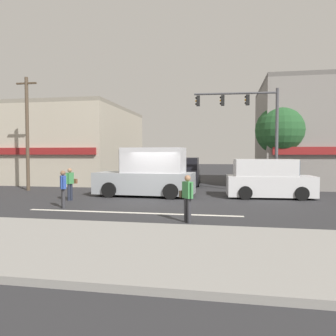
{
  "coord_description": "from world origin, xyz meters",
  "views": [
    {
      "loc": [
        3.82,
        -16.29,
        2.41
      ],
      "look_at": [
        0.54,
        2.0,
        1.6
      ],
      "focal_mm": 35.0,
      "sensor_mm": 36.0,
      "label": 1
    }
  ],
  "objects_px": {
    "street_tree": "(280,131)",
    "pedestrian_foreground_with_bag": "(187,195)",
    "utility_pole_near_left": "(27,132)",
    "box_truck_crossing_leftbound": "(148,174)",
    "pedestrian_far_side": "(63,187)",
    "traffic_light_mast": "(254,121)",
    "van_parked_curbside": "(268,179)",
    "pedestrian_mid_crossing": "(70,182)",
    "van_crossing_center": "(186,172)",
    "utility_pole_far_right": "(291,132)"
  },
  "relations": [
    {
      "from": "utility_pole_near_left",
      "to": "van_parked_curbside",
      "type": "xyz_separation_m",
      "value": [
        15.07,
        -0.92,
        -2.83
      ]
    },
    {
      "from": "utility_pole_far_right",
      "to": "pedestrian_foreground_with_bag",
      "type": "distance_m",
      "value": 15.6
    },
    {
      "from": "van_parked_curbside",
      "to": "pedestrian_mid_crossing",
      "type": "xyz_separation_m",
      "value": [
        -10.19,
        -2.84,
        -0.05
      ]
    },
    {
      "from": "van_parked_curbside",
      "to": "traffic_light_mast",
      "type": "bearing_deg",
      "value": 118.43
    },
    {
      "from": "van_parked_curbside",
      "to": "pedestrian_far_side",
      "type": "distance_m",
      "value": 10.69
    },
    {
      "from": "street_tree",
      "to": "van_parked_curbside",
      "type": "xyz_separation_m",
      "value": [
        -1.3,
        -4.5,
        -2.96
      ]
    },
    {
      "from": "van_crossing_center",
      "to": "van_parked_curbside",
      "type": "xyz_separation_m",
      "value": [
        5.29,
        -6.4,
        0.0
      ]
    },
    {
      "from": "box_truck_crossing_leftbound",
      "to": "van_crossing_center",
      "type": "bearing_deg",
      "value": 78.98
    },
    {
      "from": "van_parked_curbside",
      "to": "pedestrian_mid_crossing",
      "type": "bearing_deg",
      "value": -164.41
    },
    {
      "from": "pedestrian_mid_crossing",
      "to": "van_parked_curbside",
      "type": "bearing_deg",
      "value": 15.59
    },
    {
      "from": "pedestrian_mid_crossing",
      "to": "van_crossing_center",
      "type": "bearing_deg",
      "value": 62.04
    },
    {
      "from": "van_parked_curbside",
      "to": "pedestrian_foreground_with_bag",
      "type": "distance_m",
      "value": 8.04
    },
    {
      "from": "pedestrian_foreground_with_bag",
      "to": "pedestrian_far_side",
      "type": "height_order",
      "value": "same"
    },
    {
      "from": "utility_pole_far_right",
      "to": "van_parked_curbside",
      "type": "height_order",
      "value": "utility_pole_far_right"
    },
    {
      "from": "utility_pole_far_right",
      "to": "pedestrian_far_side",
      "type": "relative_size",
      "value": 4.66
    },
    {
      "from": "box_truck_crossing_leftbound",
      "to": "van_crossing_center",
      "type": "distance_m",
      "value": 7.05
    },
    {
      "from": "utility_pole_near_left",
      "to": "van_crossing_center",
      "type": "xyz_separation_m",
      "value": [
        9.78,
        5.48,
        -2.83
      ]
    },
    {
      "from": "utility_pole_far_right",
      "to": "pedestrian_foreground_with_bag",
      "type": "xyz_separation_m",
      "value": [
        -6.0,
        -14.06,
        -3.09
      ]
    },
    {
      "from": "box_truck_crossing_leftbound",
      "to": "pedestrian_far_side",
      "type": "xyz_separation_m",
      "value": [
        -2.75,
        -4.61,
        -0.3
      ]
    },
    {
      "from": "street_tree",
      "to": "pedestrian_far_side",
      "type": "distance_m",
      "value": 14.68
    },
    {
      "from": "van_crossing_center",
      "to": "pedestrian_mid_crossing",
      "type": "relative_size",
      "value": 2.81
    },
    {
      "from": "utility_pole_near_left",
      "to": "box_truck_crossing_leftbound",
      "type": "height_order",
      "value": "utility_pole_near_left"
    },
    {
      "from": "street_tree",
      "to": "pedestrian_foreground_with_bag",
      "type": "relative_size",
      "value": 3.38
    },
    {
      "from": "utility_pole_near_left",
      "to": "pedestrian_mid_crossing",
      "type": "distance_m",
      "value": 6.8
    },
    {
      "from": "van_crossing_center",
      "to": "van_parked_curbside",
      "type": "bearing_deg",
      "value": -50.45
    },
    {
      "from": "pedestrian_foreground_with_bag",
      "to": "pedestrian_mid_crossing",
      "type": "relative_size",
      "value": 1.0
    },
    {
      "from": "street_tree",
      "to": "box_truck_crossing_leftbound",
      "type": "height_order",
      "value": "street_tree"
    },
    {
      "from": "pedestrian_far_side",
      "to": "pedestrian_foreground_with_bag",
      "type": "bearing_deg",
      "value": -19.7
    },
    {
      "from": "van_parked_curbside",
      "to": "pedestrian_foreground_with_bag",
      "type": "height_order",
      "value": "van_parked_curbside"
    },
    {
      "from": "utility_pole_near_left",
      "to": "pedestrian_mid_crossing",
      "type": "relative_size",
      "value": 4.41
    },
    {
      "from": "street_tree",
      "to": "traffic_light_mast",
      "type": "xyz_separation_m",
      "value": [
        -1.99,
        -3.22,
        0.34
      ]
    },
    {
      "from": "street_tree",
      "to": "pedestrian_foreground_with_bag",
      "type": "height_order",
      "value": "street_tree"
    },
    {
      "from": "pedestrian_foreground_with_bag",
      "to": "van_crossing_center",
      "type": "bearing_deg",
      "value": 97.09
    },
    {
      "from": "utility_pole_near_left",
      "to": "pedestrian_mid_crossing",
      "type": "xyz_separation_m",
      "value": [
        4.87,
        -3.77,
        -2.88
      ]
    },
    {
      "from": "utility_pole_far_right",
      "to": "van_crossing_center",
      "type": "height_order",
      "value": "utility_pole_far_right"
    },
    {
      "from": "traffic_light_mast",
      "to": "van_crossing_center",
      "type": "relative_size",
      "value": 1.32
    },
    {
      "from": "utility_pole_near_left",
      "to": "van_parked_curbside",
      "type": "relative_size",
      "value": 1.57
    },
    {
      "from": "pedestrian_foreground_with_bag",
      "to": "pedestrian_mid_crossing",
      "type": "height_order",
      "value": "same"
    },
    {
      "from": "pedestrian_far_side",
      "to": "traffic_light_mast",
      "type": "bearing_deg",
      "value": 36.38
    },
    {
      "from": "pedestrian_foreground_with_bag",
      "to": "pedestrian_far_side",
      "type": "bearing_deg",
      "value": 160.3
    },
    {
      "from": "van_crossing_center",
      "to": "utility_pole_far_right",
      "type": "bearing_deg",
      "value": 3.49
    },
    {
      "from": "traffic_light_mast",
      "to": "pedestrian_foreground_with_bag",
      "type": "relative_size",
      "value": 3.71
    },
    {
      "from": "van_crossing_center",
      "to": "van_parked_curbside",
      "type": "height_order",
      "value": "same"
    },
    {
      "from": "pedestrian_far_side",
      "to": "pedestrian_mid_crossing",
      "type": "bearing_deg",
      "value": 109.63
    },
    {
      "from": "pedestrian_mid_crossing",
      "to": "pedestrian_far_side",
      "type": "bearing_deg",
      "value": -70.37
    },
    {
      "from": "pedestrian_mid_crossing",
      "to": "street_tree",
      "type": "bearing_deg",
      "value": 32.59
    },
    {
      "from": "traffic_light_mast",
      "to": "pedestrian_mid_crossing",
      "type": "distance_m",
      "value": 10.88
    },
    {
      "from": "pedestrian_foreground_with_bag",
      "to": "street_tree",
      "type": "bearing_deg",
      "value": 67.3
    },
    {
      "from": "utility_pole_near_left",
      "to": "van_crossing_center",
      "type": "bearing_deg",
      "value": 29.25
    },
    {
      "from": "van_parked_curbside",
      "to": "pedestrian_foreground_with_bag",
      "type": "bearing_deg",
      "value": -116.55
    }
  ]
}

